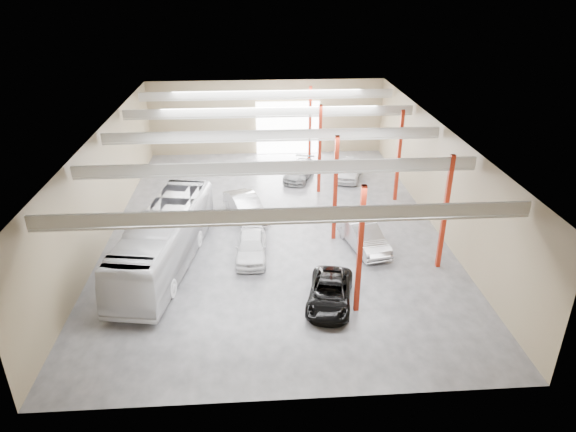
{
  "coord_description": "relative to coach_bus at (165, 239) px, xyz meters",
  "views": [
    {
      "loc": [
        -1.26,
        -31.79,
        15.94
      ],
      "look_at": [
        0.72,
        -3.03,
        2.2
      ],
      "focal_mm": 32.0,
      "sensor_mm": 36.0,
      "label": 1
    }
  ],
  "objects": [
    {
      "name": "car_row_c",
      "position": [
        9.17,
        13.72,
        -1.05
      ],
      "size": [
        3.37,
        5.15,
        1.39
      ],
      "primitive_type": "imported",
      "rotation": [
        0.0,
        0.0,
        -0.33
      ],
      "color": "slate",
      "rests_on": "ground"
    },
    {
      "name": "car_row_a",
      "position": [
        5.05,
        0.54,
        -0.96
      ],
      "size": [
        2.01,
        4.63,
        1.55
      ],
      "primitive_type": "imported",
      "rotation": [
        0.0,
        0.0,
        -0.04
      ],
      "color": "white",
      "rests_on": "ground"
    },
    {
      "name": "car_right_far",
      "position": [
        13.41,
        13.51,
        -0.93
      ],
      "size": [
        3.25,
        5.07,
        1.61
      ],
      "primitive_type": "imported",
      "rotation": [
        0.0,
        0.0,
        -0.31
      ],
      "color": "silver",
      "rests_on": "ground"
    },
    {
      "name": "depot_shell",
      "position": [
        6.8,
        5.2,
        3.24
      ],
      "size": [
        22.12,
        32.12,
        7.06
      ],
      "color": "#45454A",
      "rests_on": "ground"
    },
    {
      "name": "car_row_b",
      "position": [
        4.67,
        6.22,
        -0.89
      ],
      "size": [
        3.44,
        5.45,
        1.7
      ],
      "primitive_type": "imported",
      "rotation": [
        0.0,
        0.0,
        0.35
      ],
      "color": "silver",
      "rests_on": "ground"
    },
    {
      "name": "coach_bus",
      "position": [
        0.0,
        0.0,
        0.0
      ],
      "size": [
        4.94,
        12.79,
        3.48
      ],
      "primitive_type": "imported",
      "rotation": [
        0.0,
        0.0,
        -0.17
      ],
      "color": "silver",
      "rests_on": "ground"
    },
    {
      "name": "car_right_near",
      "position": [
        12.17,
        1.3,
        -0.92
      ],
      "size": [
        2.81,
        5.26,
        1.65
      ],
      "primitive_type": "imported",
      "rotation": [
        0.0,
        0.0,
        0.22
      ],
      "color": "#A2A1A6",
      "rests_on": "ground"
    },
    {
      "name": "black_sedan",
      "position": [
        9.17,
        -4.66,
        -1.07
      ],
      "size": [
        3.25,
        5.22,
        1.35
      ],
      "primitive_type": "imported",
      "rotation": [
        0.0,
        0.0,
        -0.22
      ],
      "color": "black",
      "rests_on": "ground"
    }
  ]
}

